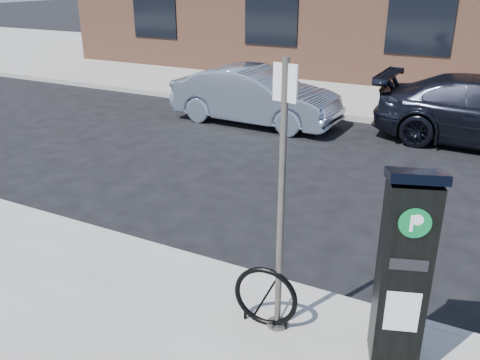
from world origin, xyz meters
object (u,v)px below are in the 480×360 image
Objects in this scene: sign_pole at (281,206)px; bike_rack at (266,297)px; parking_kiosk at (403,271)px; car_silver at (255,96)px.

bike_rack is at bearing -152.53° from sign_pole.
parking_kiosk is 0.46× the size of car_silver.
sign_pole is 1.06m from bike_rack.
bike_rack is (-1.31, -0.01, -0.69)m from parking_kiosk.
sign_pole is (-1.19, 0.02, 0.36)m from parking_kiosk.
sign_pole reaches higher than car_silver.
sign_pole is 8.44m from car_silver.
car_silver is at bearing 111.71° from bike_rack.
sign_pole is 4.03× the size of bike_rack.
parking_kiosk is at bearing -4.68° from bike_rack.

